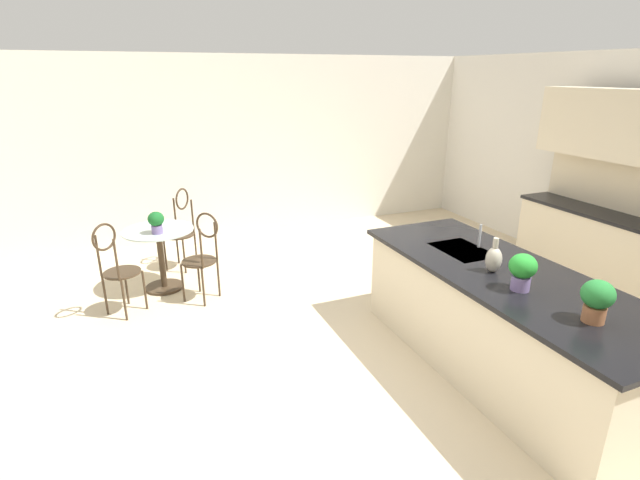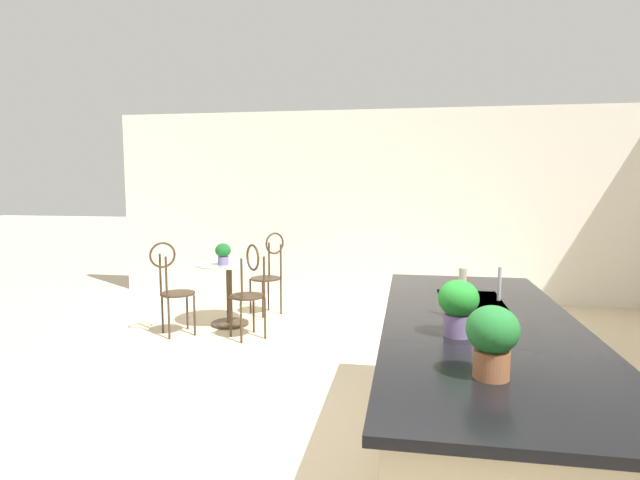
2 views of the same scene
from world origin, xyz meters
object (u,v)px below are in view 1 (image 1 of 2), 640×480
vase_on_counter (494,259)px  potted_plant_counter_near (522,270)px  chair_near_window (181,225)px  bistro_table (161,253)px  chair_by_island (116,264)px  potted_plant_counter_far (597,298)px  potted_plant_on_table (156,221)px  chair_toward_desk (203,253)px

vase_on_counter → potted_plant_counter_near: bearing=-8.5°
chair_near_window → vase_on_counter: vase_on_counter is taller
bistro_table → vase_on_counter: bearing=40.7°
chair_by_island → potted_plant_counter_far: (3.17, 2.88, 0.51)m
chair_by_island → vase_on_counter: 3.67m
chair_by_island → potted_plant_on_table: chair_by_island is taller
potted_plant_on_table → vase_on_counter: 3.56m
potted_plant_counter_far → vase_on_counter: same height
bistro_table → potted_plant_on_table: 0.46m
chair_near_window → potted_plant_counter_far: (4.28, 2.09, 0.51)m
chair_toward_desk → potted_plant_counter_far: size_ratio=3.61×
bistro_table → chair_by_island: size_ratio=0.77×
potted_plant_counter_far → potted_plant_counter_near: size_ratio=1.02×
bistro_table → potted_plant_counter_near: potted_plant_counter_near is taller
chair_toward_desk → chair_near_window: bearing=-175.3°
potted_plant_counter_near → bistro_table: bearing=-143.3°
chair_near_window → chair_toward_desk: size_ratio=1.00×
potted_plant_on_table → vase_on_counter: bearing=42.3°
potted_plant_counter_far → potted_plant_on_table: bearing=-145.6°
bistro_table → vase_on_counter: size_ratio=2.78×
chair_near_window → chair_toward_desk: (1.11, 0.09, 0.00)m
potted_plant_on_table → potted_plant_counter_far: (3.53, 2.42, 0.20)m
chair_by_island → potted_plant_counter_far: 4.31m
bistro_table → potted_plant_counter_near: 3.94m
vase_on_counter → bistro_table: bearing=-139.3°
potted_plant_on_table → potted_plant_counter_near: size_ratio=0.88×
chair_toward_desk → vase_on_counter: size_ratio=3.62×
potted_plant_counter_near → vase_on_counter: size_ratio=0.98×
chair_near_window → potted_plant_counter_far: bearing=26.0°
chair_by_island → chair_toward_desk: (0.00, 0.88, 0.00)m
bistro_table → chair_by_island: bearing=-43.5°
bistro_table → potted_plant_counter_far: 4.43m
chair_by_island → potted_plant_counter_near: potted_plant_counter_near is taller
chair_near_window → chair_toward_desk: same height
chair_near_window → potted_plant_counter_far: 4.79m
chair_by_island → potted_plant_on_table: 0.66m
bistro_table → chair_by_island: chair_by_island is taller
potted_plant_counter_far → vase_on_counter: size_ratio=1.00×
potted_plant_counter_near → potted_plant_on_table: bearing=-141.9°
potted_plant_counter_near → potted_plant_counter_far: bearing=8.3°
potted_plant_counter_far → potted_plant_counter_near: potted_plant_counter_far is taller
potted_plant_counter_near → chair_by_island: bearing=-133.1°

